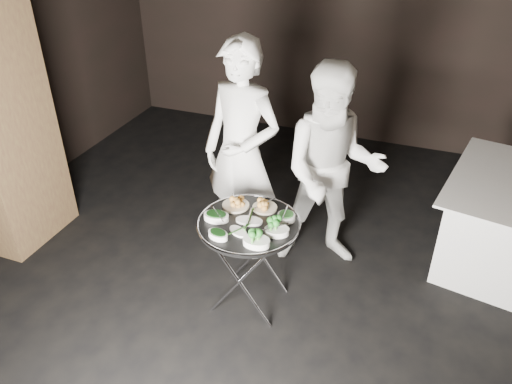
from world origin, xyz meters
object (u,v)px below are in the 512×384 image
(waiter_left, at_px, (242,153))
(serving_tray, at_px, (249,224))
(waiter_right, at_px, (332,170))
(tray_stand, at_px, (249,260))

(waiter_left, bearing_deg, serving_tray, -53.15)
(waiter_left, xyz_separation_m, waiter_right, (0.74, 0.11, -0.07))
(tray_stand, relative_size, serving_tray, 1.00)
(tray_stand, distance_m, waiter_left, 0.91)
(tray_stand, bearing_deg, serving_tray, 116.57)
(tray_stand, height_order, waiter_left, waiter_left)
(tray_stand, relative_size, waiter_left, 0.39)
(waiter_left, relative_size, waiter_right, 1.08)
(waiter_right, bearing_deg, serving_tray, -135.87)
(waiter_right, bearing_deg, tray_stand, -135.87)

